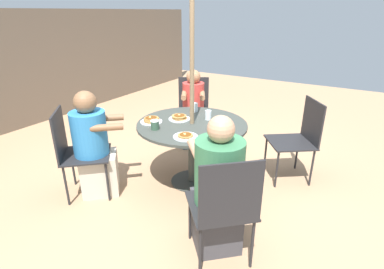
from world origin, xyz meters
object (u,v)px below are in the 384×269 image
Objects in this scene: patio_chair_north at (75,148)px; pancake_plate_b at (179,118)px; pancake_plate_c at (151,120)px; coffee_cup at (155,125)px; diner_north at (94,149)px; patio_chair_south at (299,135)px; syrup_bottle at (219,125)px; patio_table at (192,132)px; patio_chair_west at (193,106)px; drinking_glass_b at (195,107)px; diner_west at (193,112)px; drinking_glass_a at (208,115)px; diner_east at (217,192)px; patio_chair_east at (224,204)px; pancake_plate_a at (185,136)px.

pancake_plate_b is at bearing 97.55° from patio_chair_north.
coffee_cup is at bearing -131.90° from pancake_plate_c.
pancake_plate_b is (0.74, -0.59, 0.23)m from diner_north.
coffee_cup is (-1.08, 1.23, 0.24)m from patio_chair_south.
syrup_bottle reaches higher than pancake_plate_c.
coffee_cup is at bearing 146.61° from patio_table.
patio_chair_west reaches higher than coffee_cup.
patio_chair_north is 6.47× the size of syrup_bottle.
drinking_glass_b is at bearing 0.25° from pancake_plate_b.
syrup_bottle is at bearing 102.69° from diner_west.
drinking_glass_a is (0.55, -0.33, 0.00)m from coffee_cup.
drinking_glass_b is at bearing 26.94° from patio_table.
diner_east is at bearing 132.85° from patio_chair_south.
pancake_plate_c is at bearing 138.06° from pancake_plate_b.
drinking_glass_a is (-0.54, 0.91, 0.24)m from patio_chair_south.
patio_chair_north is 1.15m from pancake_plate_b.
patio_chair_north and patio_chair_west have the same top height.
diner_east reaches higher than patio_chair_east.
patio_chair_south reaches higher than patio_table.
pancake_plate_a is at bearing 87.77° from diner_west.
syrup_bottle is 1.42× the size of drinking_glass_b.
coffee_cup is 0.93× the size of drinking_glass_b.
patio_table is 1.26× the size of patio_chair_north.
pancake_plate_b is at bearing 95.54° from diner_east.
diner_east is at bearing -117.30° from pancake_plate_c.
diner_east reaches higher than drinking_glass_b.
patio_chair_north reaches higher than syrup_bottle.
syrup_bottle is at bearing -97.10° from pancake_plate_b.
syrup_bottle is (-0.07, -0.53, 0.04)m from pancake_plate_b.
patio_chair_east is 9.06× the size of drinking_glass_a.
patio_table is at bearing 22.09° from pancake_plate_a.
patio_table is at bearing -99.55° from pancake_plate_b.
patio_table is 11.54× the size of drinking_glass_b.
patio_table is at bearing -33.39° from coffee_cup.
pancake_plate_c is (-1.11, -0.13, 0.24)m from diner_west.
patio_chair_south reaches higher than pancake_plate_b.
diner_north is 0.70m from coffee_cup.
patio_chair_east is at bearing -117.73° from coffee_cup.
patio_chair_south is at bearing 143.15° from diner_west.
coffee_cup is at bearing 109.87° from patio_chair_east.
patio_chair_west is 1.15m from pancake_plate_b.
diner_west reaches higher than pancake_plate_b.
patio_chair_west is at bearing 41.34° from syrup_bottle.
pancake_plate_a is 1.64× the size of syrup_bottle.
patio_chair_south reaches higher than coffee_cup.
drinking_glass_a is 0.33m from drinking_glass_b.
patio_chair_north reaches higher than pancake_plate_a.
patio_chair_north is 9.06× the size of drinking_glass_a.
drinking_glass_b is at bearing 52.98° from syrup_bottle.
patio_table is 0.47m from pancake_plate_c.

